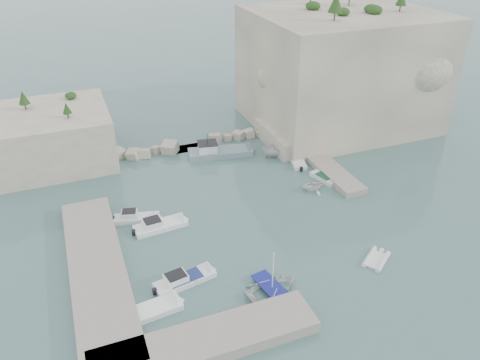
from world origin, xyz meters
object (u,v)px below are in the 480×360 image
object	(u,v)px
motorboat_d	(185,282)
tender_east_d	(280,155)
rowboat	(272,291)
tender_east_c	(297,163)
motorboat_a	(137,220)
tender_east_a	(313,190)
inflatable_dinghy	(376,261)
motorboat_e	(156,311)
motorboat_b	(161,228)
tender_east_b	(323,180)
work_boat	(220,155)

from	to	relation	value
motorboat_d	tender_east_d	xyz separation A→B (m)	(19.19, 19.98, 0.00)
rowboat	tender_east_c	size ratio (longest dim) A/B	0.98
motorboat_a	tender_east_a	xyz separation A→B (m)	(21.23, -1.40, 0.00)
motorboat_d	inflatable_dinghy	bearing A→B (deg)	-22.32
motorboat_d	tender_east_a	size ratio (longest dim) A/B	1.99
motorboat_a	motorboat_e	world-z (taller)	motorboat_a
motorboat_b	inflatable_dinghy	xyz separation A→B (m)	(18.43, -13.02, 0.00)
tender_east_c	tender_east_d	size ratio (longest dim) A/B	1.00
motorboat_a	tender_east_b	distance (m)	23.74
inflatable_dinghy	tender_east_a	bearing A→B (deg)	51.53
motorboat_d	motorboat_e	world-z (taller)	motorboat_d
work_boat	inflatable_dinghy	bearing A→B (deg)	-65.22
tender_east_c	work_boat	xyz separation A→B (m)	(-8.96, 5.89, 0.00)
rowboat	tender_east_d	bearing A→B (deg)	-37.85
inflatable_dinghy	tender_east_d	size ratio (longest dim) A/B	0.70
tender_east_a	tender_east_c	distance (m)	7.18
tender_east_b	tender_east_d	size ratio (longest dim) A/B	0.81
tender_east_c	motorboat_d	bearing A→B (deg)	144.95
tender_east_b	inflatable_dinghy	bearing A→B (deg)	153.98
motorboat_a	motorboat_e	xyz separation A→B (m)	(-0.96, -14.06, 0.00)
motorboat_b	tender_east_b	distance (m)	21.76
motorboat_e	tender_east_b	xyz separation A→B (m)	(24.70, 14.35, 0.00)
tender_east_b	motorboat_b	bearing A→B (deg)	82.36
motorboat_a	tender_east_c	distance (m)	23.43
motorboat_e	motorboat_b	xyz separation A→B (m)	(3.09, 11.74, 0.00)
motorboat_a	motorboat_d	bearing A→B (deg)	-64.19
motorboat_d	motorboat_b	xyz separation A→B (m)	(-0.18, 9.18, 0.00)
motorboat_b	tender_east_d	xyz separation A→B (m)	(19.37, 10.80, 0.00)
motorboat_e	tender_east_d	size ratio (longest dim) A/B	0.94
motorboat_d	work_boat	distance (m)	25.72
motorboat_b	tender_east_b	size ratio (longest dim) A/B	1.48
motorboat_b	inflatable_dinghy	distance (m)	22.57
motorboat_b	tender_east_c	world-z (taller)	motorboat_b
work_boat	rowboat	bearing A→B (deg)	-88.80
motorboat_a	motorboat_e	bearing A→B (deg)	-79.48
work_boat	motorboat_d	bearing A→B (deg)	-105.86
motorboat_b	tender_east_a	xyz separation A→B (m)	(19.10, 0.92, 0.00)
motorboat_a	motorboat_d	distance (m)	11.73
rowboat	work_boat	bearing A→B (deg)	-20.32
motorboat_e	tender_east_b	bearing A→B (deg)	23.44
rowboat	tender_east_a	world-z (taller)	tender_east_a
tender_east_a	tender_east_b	bearing A→B (deg)	-56.25
motorboat_e	tender_east_a	bearing A→B (deg)	22.99
rowboat	tender_east_c	distance (m)	25.06
motorboat_b	tender_east_d	bearing A→B (deg)	23.96
motorboat_e	tender_east_d	distance (m)	31.82
motorboat_a	tender_east_a	world-z (taller)	tender_east_a
rowboat	tender_east_d	xyz separation A→B (m)	(12.21, 24.00, 0.00)
rowboat	inflatable_dinghy	size ratio (longest dim) A/B	1.41
work_boat	tender_east_a	bearing A→B (deg)	-49.41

